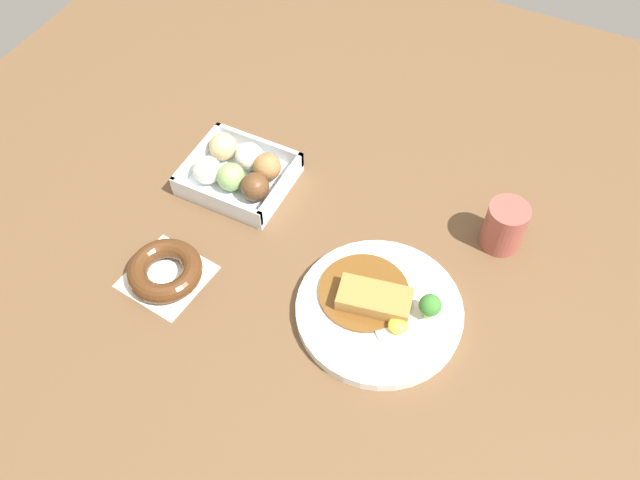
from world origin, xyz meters
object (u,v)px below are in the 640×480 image
at_px(curry_plate, 379,308).
at_px(donut_box, 239,171).
at_px(chocolate_ring_donut, 165,271).
at_px(coffee_mug, 504,226).

bearing_deg(curry_plate, donut_box, -22.93).
relative_size(curry_plate, donut_box, 1.44).
height_order(chocolate_ring_donut, coffee_mug, coffee_mug).
bearing_deg(coffee_mug, donut_box, 9.45).
height_order(donut_box, chocolate_ring_donut, donut_box).
bearing_deg(coffee_mug, curry_plate, 59.77).
bearing_deg(curry_plate, coffee_mug, -120.23).
bearing_deg(chocolate_ring_donut, curry_plate, -164.87).
relative_size(chocolate_ring_donut, coffee_mug, 1.57).
relative_size(donut_box, chocolate_ring_donut, 1.32).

